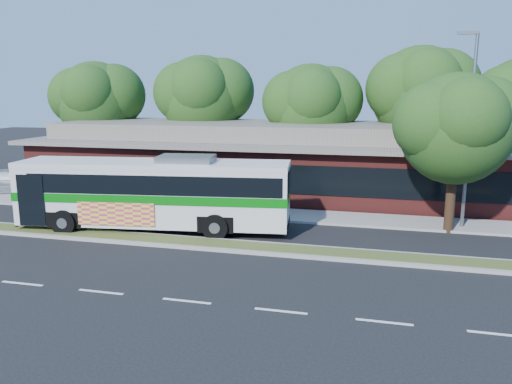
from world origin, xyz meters
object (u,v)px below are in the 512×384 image
sedan (15,181)px  transit_bus (155,189)px  sidewalk_tree (464,126)px  lamp_post (469,126)px

sedan → transit_bus: bearing=-137.5°
transit_bus → sedan: bearing=147.9°
transit_bus → sidewalk_tree: 14.37m
sedan → lamp_post: bearing=-117.5°
sedan → sidewalk_tree: (26.33, -2.79, 4.16)m
sedan → sidewalk_tree: size_ratio=0.72×
sedan → sidewalk_tree: bearing=-118.8°
transit_bus → sidewalk_tree: size_ratio=1.77×
sidewalk_tree → transit_bus: bearing=-167.6°
lamp_post → transit_bus: lamp_post is taller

